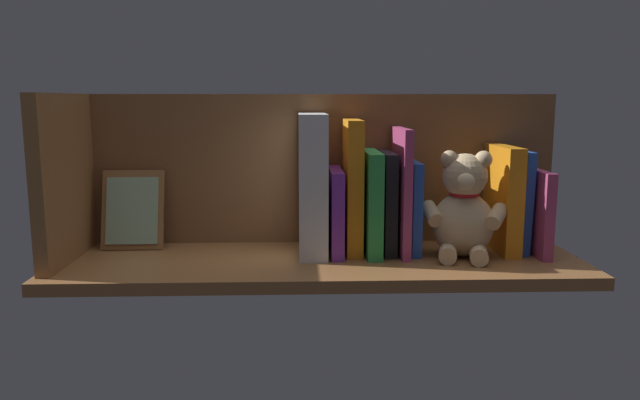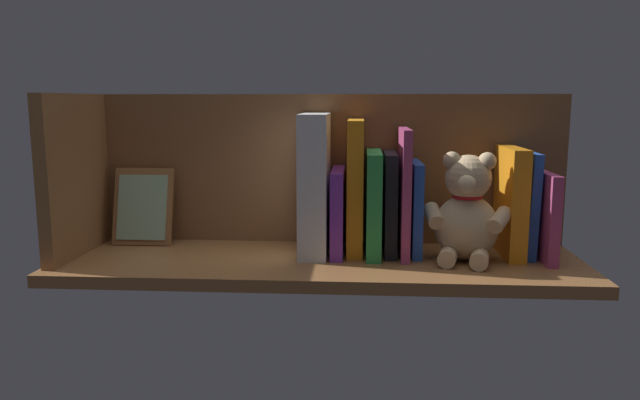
{
  "view_description": "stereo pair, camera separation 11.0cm",
  "coord_description": "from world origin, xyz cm",
  "px_view_note": "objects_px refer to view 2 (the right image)",
  "views": [
    {
      "loc": [
        3.85,
        109.06,
        28.87
      ],
      "look_at": [
        0.0,
        0.0,
        10.79
      ],
      "focal_mm": 33.88,
      "sensor_mm": 36.0,
      "label": 1
    },
    {
      "loc": [
        -7.2,
        108.89,
        28.87
      ],
      "look_at": [
        0.0,
        0.0,
        10.79
      ],
      "focal_mm": 33.88,
      "sensor_mm": 36.0,
      "label": 2
    }
  ],
  "objects_px": {
    "book_0": "(541,214)",
    "picture_frame_leaning": "(143,207)",
    "dictionary_thick_white": "(315,184)",
    "teddy_bear": "(467,213)"
  },
  "relations": [
    {
      "from": "book_0",
      "to": "picture_frame_leaning",
      "type": "distance_m",
      "value": 0.78
    },
    {
      "from": "dictionary_thick_white",
      "to": "picture_frame_leaning",
      "type": "distance_m",
      "value": 0.36
    },
    {
      "from": "picture_frame_leaning",
      "to": "teddy_bear",
      "type": "bearing_deg",
      "value": 171.51
    },
    {
      "from": "book_0",
      "to": "dictionary_thick_white",
      "type": "distance_m",
      "value": 0.42
    },
    {
      "from": "book_0",
      "to": "teddy_bear",
      "type": "xyz_separation_m",
      "value": [
        0.14,
        0.04,
        0.01
      ]
    },
    {
      "from": "book_0",
      "to": "dictionary_thick_white",
      "type": "xyz_separation_m",
      "value": [
        0.42,
        -0.0,
        0.05
      ]
    },
    {
      "from": "teddy_bear",
      "to": "picture_frame_leaning",
      "type": "xyz_separation_m",
      "value": [
        0.63,
        -0.09,
        -0.01
      ]
    },
    {
      "from": "teddy_bear",
      "to": "dictionary_thick_white",
      "type": "distance_m",
      "value": 0.29
    },
    {
      "from": "book_0",
      "to": "teddy_bear",
      "type": "bearing_deg",
      "value": 15.13
    },
    {
      "from": "dictionary_thick_white",
      "to": "picture_frame_leaning",
      "type": "relative_size",
      "value": 1.71
    }
  ]
}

